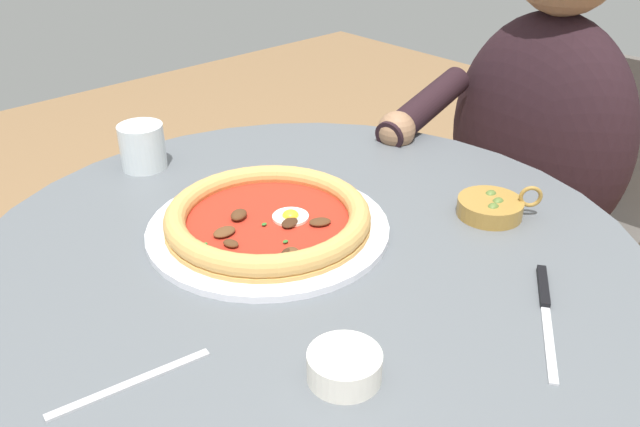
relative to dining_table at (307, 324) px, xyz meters
name	(u,v)px	position (x,y,z in m)	size (l,w,h in m)	color
dining_table	(307,324)	(0.00, 0.00, 0.00)	(0.91, 0.91, 0.76)	#565B60
pizza_on_plate	(268,220)	(0.01, -0.07, 0.15)	(0.34, 0.34, 0.04)	white
water_glass	(143,148)	(0.03, -0.37, 0.17)	(0.07, 0.07, 0.08)	silver
steak_knife	(545,302)	(-0.12, 0.29, 0.13)	(0.18, 0.13, 0.01)	silver
ramekin_capers	(344,365)	(0.14, 0.22, 0.15)	(0.08, 0.08, 0.03)	white
olive_pan	(491,207)	(-0.26, 0.12, 0.15)	(0.10, 0.10, 0.05)	olive
fork_utensil	(131,383)	(0.30, 0.08, 0.13)	(0.17, 0.04, 0.00)	#BCBCC1
diner_person	(524,218)	(-0.68, -0.05, -0.11)	(0.51, 0.40, 1.15)	#282833
cafe_chair_diner	(553,199)	(-0.82, -0.06, -0.12)	(0.43, 0.42, 0.84)	#504A45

